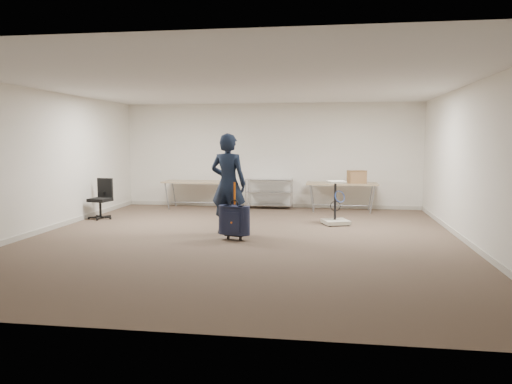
# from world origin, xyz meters

# --- Properties ---
(ground) EXTENTS (9.00, 9.00, 0.00)m
(ground) POSITION_xyz_m (0.00, 0.00, 0.00)
(ground) COLOR #4D3C2E
(ground) RESTS_ON ground
(room_shell) EXTENTS (8.00, 9.00, 9.00)m
(room_shell) POSITION_xyz_m (0.00, 1.38, 0.05)
(room_shell) COLOR silver
(room_shell) RESTS_ON ground
(folding_table_left) EXTENTS (1.80, 0.75, 0.73)m
(folding_table_left) POSITION_xyz_m (-1.90, 3.95, 0.68)
(folding_table_left) COLOR #997D5D
(folding_table_left) RESTS_ON ground
(folding_table_right) EXTENTS (1.80, 0.75, 0.73)m
(folding_table_right) POSITION_xyz_m (1.90, 3.95, 0.68)
(folding_table_right) COLOR #997D5D
(folding_table_right) RESTS_ON ground
(wire_shelf) EXTENTS (1.22, 0.47, 0.80)m
(wire_shelf) POSITION_xyz_m (0.00, 4.20, 0.44)
(wire_shelf) COLOR silver
(wire_shelf) RESTS_ON ground
(person) EXTENTS (0.79, 0.59, 1.95)m
(person) POSITION_xyz_m (-0.35, 0.52, 0.98)
(person) COLOR black
(person) RESTS_ON ground
(suitcase) EXTENTS (0.43, 0.31, 1.06)m
(suitcase) POSITION_xyz_m (-0.12, -0.07, 0.36)
(suitcase) COLOR black
(suitcase) RESTS_ON ground
(office_chair) EXTENTS (0.57, 0.57, 0.93)m
(office_chair) POSITION_xyz_m (-3.65, 1.92, 0.28)
(office_chair) COLOR black
(office_chair) RESTS_ON ground
(equipment_cart) EXTENTS (0.66, 0.66, 0.95)m
(equipment_cart) POSITION_xyz_m (1.74, 1.88, 0.25)
(equipment_cart) COLOR white
(equipment_cart) RESTS_ON ground
(cardboard_box) EXTENTS (0.50, 0.43, 0.32)m
(cardboard_box) POSITION_xyz_m (2.27, 3.95, 0.89)
(cardboard_box) COLOR olive
(cardboard_box) RESTS_ON folding_table_right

